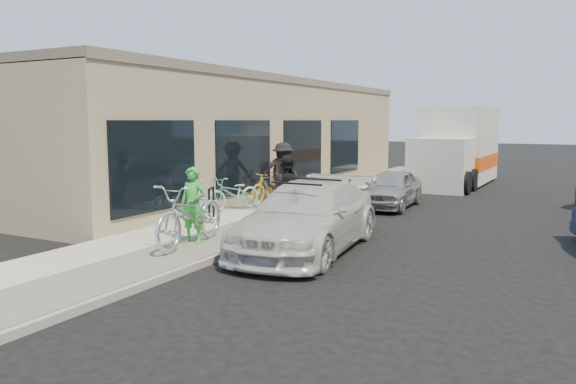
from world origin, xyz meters
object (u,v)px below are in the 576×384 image
at_px(bystander_a, 283,173).
at_px(bystander_b, 280,175).
at_px(man_standing, 286,190).
at_px(cruiser_bike_c, 268,187).
at_px(bike_rack, 211,200).
at_px(woman_rider, 193,205).
at_px(sedan_white, 308,217).
at_px(cruiser_bike_a, 200,200).
at_px(cruiser_bike_b, 234,193).
at_px(sandwich_board, 283,181).
at_px(moving_truck, 456,151).
at_px(sedan_silver, 391,188).
at_px(tandem_bike, 191,214).

distance_m(bystander_a, bystander_b, 0.12).
height_order(man_standing, cruiser_bike_c, man_standing).
xyz_separation_m(bike_rack, woman_rider, (1.32, -2.47, 0.29)).
relative_size(bike_rack, sedan_white, 0.16).
relative_size(sedan_white, cruiser_bike_a, 3.18).
bearing_deg(cruiser_bike_b, man_standing, -10.79).
xyz_separation_m(sandwich_board, bystander_b, (0.77, -1.56, 0.38)).
relative_size(woman_rider, bystander_a, 0.84).
distance_m(sedan_white, cruiser_bike_b, 4.76).
bearing_deg(bystander_b, cruiser_bike_a, -136.16).
bearing_deg(cruiser_bike_b, woman_rider, -52.07).
xyz_separation_m(bike_rack, cruiser_bike_c, (-0.27, 3.40, -0.03)).
height_order(cruiser_bike_c, bystander_b, bystander_b).
height_order(bystander_a, bystander_b, bystander_a).
bearing_deg(sandwich_board, cruiser_bike_b, -103.00).
bearing_deg(sandwich_board, sedan_white, -74.76).
height_order(moving_truck, cruiser_bike_c, moving_truck).
height_order(woman_rider, bystander_a, bystander_a).
xyz_separation_m(woman_rider, cruiser_bike_c, (-1.59, 5.87, -0.32)).
bearing_deg(sedan_white, moving_truck, 84.00).
bearing_deg(bystander_b, bike_rack, -130.46).
height_order(sandwich_board, woman_rider, woman_rider).
relative_size(sedan_silver, moving_truck, 0.53).
xyz_separation_m(sedan_white, bystander_a, (-3.20, 4.81, 0.38)).
relative_size(sedan_white, tandem_bike, 2.06).
bearing_deg(cruiser_bike_c, bystander_a, 6.16).
xyz_separation_m(sandwich_board, tandem_bike, (2.01, -7.56, 0.15)).
height_order(sedan_silver, woman_rider, woman_rider).
bearing_deg(woman_rider, cruiser_bike_a, 119.19).
xyz_separation_m(sedan_white, woman_rider, (-2.17, -1.03, 0.23)).
bearing_deg(cruiser_bike_b, moving_truck, 86.09).
xyz_separation_m(sandwich_board, bystander_a, (0.83, -1.48, 0.44)).
bearing_deg(bystander_b, sandwich_board, 79.75).
bearing_deg(moving_truck, bike_rack, -105.61).
height_order(woman_rider, cruiser_bike_b, woman_rider).
bearing_deg(sedan_white, cruiser_bike_b, 136.98).
relative_size(sedan_silver, cruiser_bike_c, 2.20).
bearing_deg(bystander_a, bike_rack, 118.85).
bearing_deg(man_standing, tandem_bike, 61.51).
bearing_deg(tandem_bike, bike_rack, 111.20).
distance_m(sedan_silver, tandem_bike, 7.94).
xyz_separation_m(moving_truck, woman_rider, (-2.34, -14.87, -0.48)).
height_order(tandem_bike, woman_rider, woman_rider).
bearing_deg(moving_truck, bystander_b, -109.78).
relative_size(sedan_silver, man_standing, 2.05).
xyz_separation_m(cruiser_bike_a, bystander_b, (0.57, 3.31, 0.40)).
relative_size(sandwich_board, bystander_a, 0.52).
height_order(sandwich_board, cruiser_bike_a, sandwich_board).
xyz_separation_m(tandem_bike, woman_rider, (-0.15, 0.25, 0.15)).
distance_m(sandwich_board, cruiser_bike_c, 1.47).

